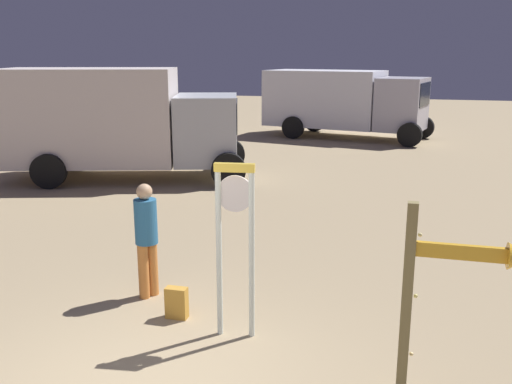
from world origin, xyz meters
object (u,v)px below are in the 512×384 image
object	(u,v)px
box_truck_near	(114,120)
box_truck_far	(342,100)
arrow_sign	(452,281)
backpack	(177,303)
person_near_clock	(146,235)
standing_clock	(235,231)

from	to	relation	value
box_truck_near	box_truck_far	bearing A→B (deg)	61.08
arrow_sign	backpack	size ratio (longest dim) A/B	4.86
person_near_clock	box_truck_near	world-z (taller)	box_truck_near
standing_clock	box_truck_far	world-z (taller)	box_truck_far
standing_clock	box_truck_far	bearing A→B (deg)	91.76
arrow_sign	backpack	xyz separation A→B (m)	(-3.26, 1.13, -1.11)
person_near_clock	box_truck_far	xyz separation A→B (m)	(1.00, 16.41, 0.60)
arrow_sign	backpack	bearing A→B (deg)	160.87
standing_clock	person_near_clock	xyz separation A→B (m)	(-1.53, 0.78, -0.42)
arrow_sign	box_truck_near	xyz separation A→B (m)	(-8.10, 8.69, 0.30)
arrow_sign	box_truck_far	distance (m)	18.32
standing_clock	backpack	distance (m)	1.46
standing_clock	box_truck_near	xyz separation A→B (m)	(-5.72, 7.80, 0.28)
standing_clock	arrow_sign	world-z (taller)	standing_clock
person_near_clock	backpack	size ratio (longest dim) A/B	3.91
person_near_clock	backpack	world-z (taller)	person_near_clock
person_near_clock	backpack	xyz separation A→B (m)	(0.65, -0.54, -0.72)
backpack	box_truck_near	distance (m)	9.08
backpack	box_truck_far	distance (m)	17.01
backpack	box_truck_near	world-z (taller)	box_truck_near
arrow_sign	person_near_clock	distance (m)	4.27
standing_clock	box_truck_far	distance (m)	17.21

